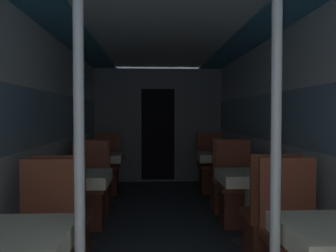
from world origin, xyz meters
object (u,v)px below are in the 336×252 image
Objects in this scene: chair_left_near_2 at (96,191)px; chair_right_near_1 at (269,233)px; chair_right_far_1 at (236,199)px; support_pole_left_0 at (79,159)px; chair_left_near_1 at (64,236)px; dining_table_right_1 at (250,183)px; dining_table_left_1 at (78,185)px; dining_table_left_2 at (102,161)px; chair_left_far_1 at (89,201)px; chair_left_far_2 at (107,175)px; chair_right_near_2 at (226,189)px; dining_table_right_2 at (218,161)px; support_pole_right_0 at (276,158)px; chair_right_far_2 at (211,174)px.

chair_left_near_2 and chair_right_near_1 have the same top height.
support_pole_left_0 is at bearing 60.58° from chair_right_far_1.
chair_left_near_1 is 1.36× the size of dining_table_right_1.
dining_table_left_1 is 1.00× the size of dining_table_left_2.
chair_right_far_1 is (1.74, 0.62, -0.31)m from dining_table_left_1.
chair_left_near_2 and chair_right_far_1 have the same top height.
chair_left_far_1 is 1.24m from dining_table_left_2.
dining_table_right_1 is at bearing 125.39° from chair_left_far_2.
support_pole_left_0 is at bearing 94.80° from chair_left_far_2.
support_pole_left_0 is 2.99× the size of dining_table_left_1.
dining_table_left_1 is 1.74m from dining_table_right_1.
chair_left_near_1 and chair_right_near_2 have the same top height.
chair_right_far_1 is (1.74, 0.00, 0.00)m from chair_left_far_1.
dining_table_left_1 is 1.00× the size of dining_table_right_1.
chair_left_near_2 is 1.00× the size of chair_right_near_2.
chair_right_far_1 is 1.24m from dining_table_right_2.
dining_table_right_1 is 1.82m from dining_table_right_2.
dining_table_left_2 and dining_table_right_2 have the same top height.
dining_table_left_1 is at bearing -145.37° from chair_right_near_2.
dining_table_right_2 is (0.00, 1.82, 0.00)m from dining_table_right_1.
chair_left_near_2 and chair_left_far_2 have the same top height.
dining_table_right_1 is 0.73× the size of chair_right_far_1.
chair_right_near_2 is (0.00, -0.62, -0.31)m from dining_table_right_2.
chair_left_far_1 is at bearing 119.42° from support_pole_right_0.
chair_left_far_1 is 2.91m from support_pole_right_0.
chair_right_near_2 is at bearing 144.36° from chair_left_far_2.
chair_right_far_1 is (0.00, 0.62, -0.31)m from dining_table_right_1.
chair_right_far_1 and chair_right_far_2 have the same top height.
chair_right_far_1 is at bearing 90.00° from chair_right_near_1.
chair_right_far_1 is at bearing -34.63° from dining_table_left_2.
chair_left_far_1 and chair_right_near_1 have the same top height.
support_pole_left_0 reaches higher than chair_right_far_2.
chair_left_near_1 is at bearing 138.97° from support_pole_right_0.
chair_right_near_1 is 2.46m from dining_table_right_2.
chair_right_near_2 is at bearing -161.62° from chair_left_far_1.
chair_left_far_1 is 1.36× the size of dining_table_left_2.
dining_table_left_1 is at bearing 54.61° from chair_right_far_2.
chair_left_near_1 and chair_left_far_2 have the same top height.
support_pole_left_0 is 1.92m from dining_table_left_1.
support_pole_left_0 reaches higher than dining_table_right_2.
dining_table_left_1 is 0.73× the size of chair_right_near_2.
chair_left_far_2 is at bearing 125.39° from dining_table_right_1.
dining_table_right_2 is at bearing 90.00° from chair_right_far_2.
chair_right_far_1 is (1.74, 1.24, 0.00)m from chair_left_near_1.
chair_right_near_2 is at bearing 0.00° from chair_left_near_2.
chair_left_far_2 is 0.46× the size of support_pole_right_0.
dining_table_left_2 is at bearing 90.00° from chair_left_far_2.
support_pole_right_0 is at bearing 85.20° from chair_right_far_2.
chair_left_far_2 is 1.00× the size of chair_right_near_2.
chair_left_near_2 is 1.74m from chair_right_near_2.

